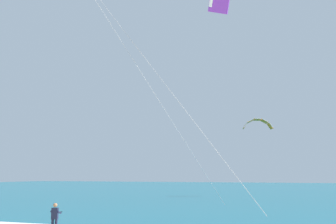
% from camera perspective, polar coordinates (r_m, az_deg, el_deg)
% --- Properties ---
extents(sea, '(200.00, 120.00, 0.20)m').
position_cam_1_polar(sea, '(77.44, 14.00, -11.84)').
color(sea, '#146075').
rests_on(sea, ground).
extents(kitesurfer, '(0.61, 0.61, 1.69)m').
position_cam_1_polar(kitesurfer, '(21.10, -17.49, -15.62)').
color(kitesurfer, '#191E38').
rests_on(kitesurfer, ground).
extents(kite_distant, '(4.36, 2.48, 1.59)m').
position_cam_1_polar(kite_distant, '(54.10, 13.98, -1.64)').
color(kite_distant, orange).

